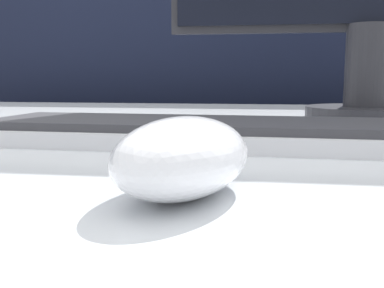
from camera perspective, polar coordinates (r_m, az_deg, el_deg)
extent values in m
cube|color=black|center=(1.31, 9.58, -4.24)|extent=(5.00, 0.03, 1.09)
ellipsoid|color=white|center=(0.25, -1.13, -1.61)|extent=(0.09, 0.13, 0.05)
cube|color=silver|center=(0.46, 0.21, 1.14)|extent=(0.45, 0.16, 0.02)
cube|color=#38383D|center=(0.46, 0.21, 2.62)|extent=(0.43, 0.14, 0.01)
cylinder|color=#28282D|center=(0.78, 20.95, 3.72)|extent=(0.18, 0.18, 0.02)
cylinder|color=#28282D|center=(0.78, 21.24, 9.25)|extent=(0.07, 0.07, 0.13)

